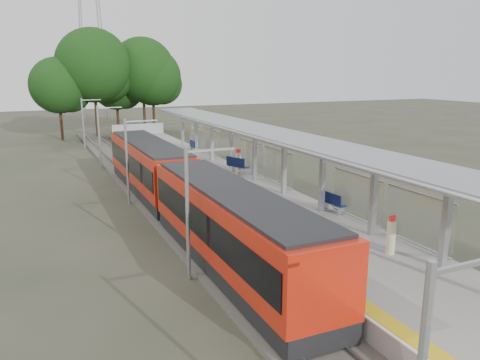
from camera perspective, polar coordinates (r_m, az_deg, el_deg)
name	(u,v)px	position (r m, az deg, el deg)	size (l,w,h in m)	color
ground	(442,329)	(17.26, 23.38, -16.34)	(200.00, 200.00, 0.00)	#474438
trackbed	(154,195)	(31.67, -10.50, -1.86)	(3.00, 70.00, 0.24)	#59544C
platform	(216,183)	(32.88, -2.90, -0.41)	(6.00, 50.00, 1.00)	gray
tactile_strip	(181,180)	(31.95, -7.17, 0.04)	(0.60, 50.00, 0.02)	gold
end_fence	(138,129)	(56.34, -12.31, 6.10)	(6.00, 0.10, 1.20)	#9EA0A5
train	(180,188)	(25.39, -7.27, -0.96)	(2.74, 27.60, 3.62)	black
canopy	(262,136)	(29.42, 2.68, 5.32)	(3.27, 38.00, 3.66)	#9EA0A5
pylon	(89,2)	(84.16, -17.96, 19.89)	(8.00, 4.00, 38.00)	#9EA0A5
tree_cluster	(116,74)	(62.96, -14.83, 12.43)	(19.03, 11.59, 13.39)	#382316
catenary_masts	(128,159)	(29.76, -13.46, 2.55)	(2.08, 48.16, 5.40)	#9EA0A5
bench_near	(333,202)	(24.89, 11.26, -2.62)	(0.55, 1.53, 1.03)	#0F1A4C
bench_mid	(237,165)	(33.59, -0.37, 1.85)	(1.18, 1.78, 1.17)	#0F1A4C
bench_far	(194,146)	(43.16, -5.67, 4.19)	(0.48, 1.49, 1.01)	#0F1A4C
info_pillar_near	(391,237)	(19.81, 17.93, -6.65)	(0.36, 0.36, 1.61)	beige
info_pillar_far	(238,163)	(33.54, -0.20, 2.09)	(0.40, 0.40, 1.76)	beige
litter_bin	(241,177)	(30.55, 0.12, 0.32)	(0.41, 0.41, 0.83)	#9EA0A5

